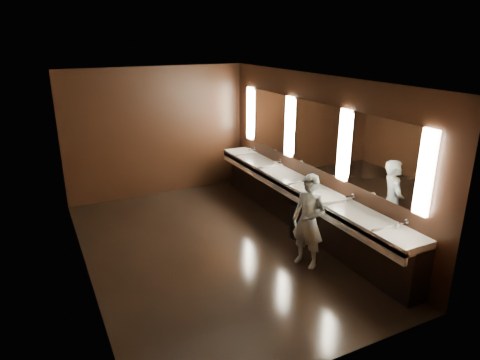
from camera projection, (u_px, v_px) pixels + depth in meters
name	position (u px, v px, depth m)	size (l,w,h in m)	color
floor	(213.00, 248.00, 7.23)	(6.00, 6.00, 0.00)	black
ceiling	(209.00, 79.00, 6.32)	(4.00, 6.00, 0.02)	#2D2D2B
wall_back	(157.00, 132.00, 9.31)	(4.00, 0.02, 2.80)	black
wall_front	(329.00, 251.00, 4.23)	(4.00, 0.02, 2.80)	black
wall_left	(78.00, 189.00, 5.93)	(0.02, 6.00, 2.80)	black
wall_right	(315.00, 154.00, 7.62)	(0.02, 6.00, 2.80)	black
sink_counter	(302.00, 203.00, 7.82)	(0.55, 5.40, 1.01)	black
mirror_band	(315.00, 135.00, 7.49)	(0.06, 5.03, 1.15)	white
person	(309.00, 221.00, 6.50)	(0.54, 0.35, 1.47)	#9ABCE6
trash_bin	(301.00, 221.00, 7.54)	(0.40, 0.40, 0.62)	black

